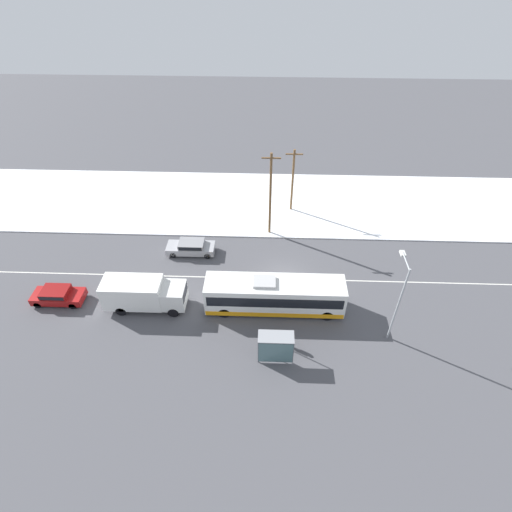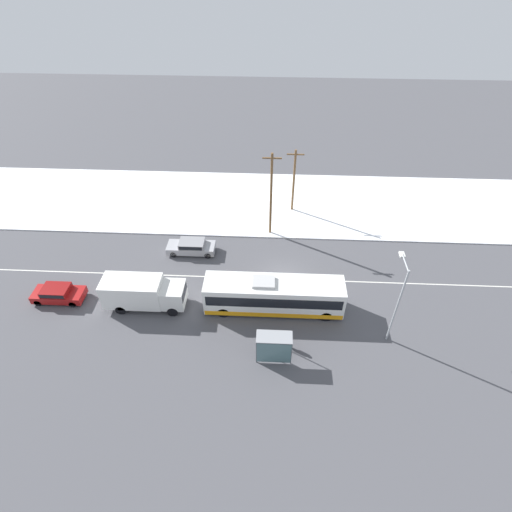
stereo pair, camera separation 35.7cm
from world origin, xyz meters
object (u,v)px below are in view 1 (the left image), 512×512
(box_truck, at_px, (143,293))
(utility_pole_roadside, at_px, (270,194))
(sedan_car, at_px, (191,247))
(pedestrian_at_stop, at_px, (287,337))
(bus_shelter, at_px, (276,346))
(parked_car_near_truck, at_px, (58,295))
(city_bus, at_px, (275,295))
(utility_pole_snowlot, at_px, (293,180))
(streetlamp, at_px, (399,293))

(box_truck, bearing_deg, utility_pole_roadside, 45.77)
(sedan_car, bearing_deg, pedestrian_at_stop, 130.21)
(box_truck, bearing_deg, bus_shelter, -24.23)
(parked_car_near_truck, distance_m, utility_pole_roadside, 21.20)
(city_bus, height_order, box_truck, city_bus)
(bus_shelter, height_order, utility_pole_roadside, utility_pole_roadside)
(bus_shelter, distance_m, utility_pole_snowlot, 20.32)
(sedan_car, relative_size, parked_car_near_truck, 1.08)
(pedestrian_at_stop, height_order, utility_pole_snowlot, utility_pole_snowlot)
(pedestrian_at_stop, xyz_separation_m, streetlamp, (7.98, 1.44, 3.62))
(streetlamp, bearing_deg, sedan_car, 151.27)
(pedestrian_at_stop, bearing_deg, parked_car_near_truck, 168.60)
(box_truck, bearing_deg, utility_pole_snowlot, 49.77)
(city_bus, xyz_separation_m, pedestrian_at_stop, (1.00, -3.85, -0.56))
(box_truck, relative_size, utility_pole_snowlot, 0.93)
(streetlamp, relative_size, utility_pole_roadside, 0.81)
(city_bus, relative_size, parked_car_near_truck, 2.65)
(city_bus, xyz_separation_m, box_truck, (-10.96, -0.22, 0.03))
(parked_car_near_truck, relative_size, utility_pole_snowlot, 0.59)
(pedestrian_at_stop, bearing_deg, streetlamp, 10.24)
(pedestrian_at_stop, distance_m, bus_shelter, 1.76)
(city_bus, relative_size, bus_shelter, 4.36)
(parked_car_near_truck, bearing_deg, city_bus, -0.29)
(parked_car_near_truck, height_order, utility_pole_snowlot, utility_pole_snowlot)
(streetlamp, xyz_separation_m, utility_pole_roadside, (-9.49, 12.91, 0.13))
(parked_car_near_truck, bearing_deg, utility_pole_snowlot, 36.01)
(parked_car_near_truck, bearing_deg, streetlamp, -5.19)
(bus_shelter, bearing_deg, sedan_car, 124.14)
(bus_shelter, bearing_deg, city_bus, 91.04)
(utility_pole_roadside, bearing_deg, sedan_car, -155.30)
(utility_pole_snowlot, bearing_deg, bus_shelter, -95.01)
(box_truck, distance_m, streetlamp, 20.28)
(city_bus, distance_m, sedan_car, 10.78)
(box_truck, relative_size, sedan_car, 1.46)
(utility_pole_roadside, bearing_deg, city_bus, -87.18)
(parked_car_near_truck, relative_size, pedestrian_at_stop, 2.70)
(sedan_car, height_order, bus_shelter, bus_shelter)
(utility_pole_snowlot, bearing_deg, utility_pole_roadside, -118.24)
(parked_car_near_truck, xyz_separation_m, utility_pole_roadside, (18.04, 10.41, 3.97))
(parked_car_near_truck, xyz_separation_m, utility_pole_snowlot, (20.41, 14.84, 3.08))
(streetlamp, relative_size, utility_pole_snowlot, 1.00)
(box_truck, distance_m, parked_car_near_truck, 7.65)
(utility_pole_roadside, relative_size, utility_pole_snowlot, 1.24)
(city_bus, relative_size, box_truck, 1.69)
(parked_car_near_truck, distance_m, bus_shelter, 19.41)
(parked_car_near_truck, height_order, bus_shelter, bus_shelter)
(city_bus, height_order, sedan_car, city_bus)
(utility_pole_roadside, bearing_deg, utility_pole_snowlot, 61.76)
(box_truck, xyz_separation_m, sedan_car, (2.79, 7.21, -0.83))
(city_bus, bearing_deg, box_truck, -178.85)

